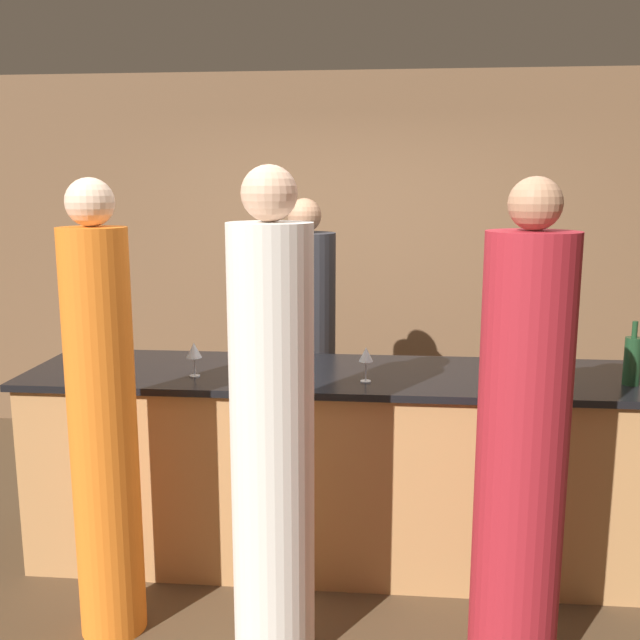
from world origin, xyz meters
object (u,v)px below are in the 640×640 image
Objects in this scene: guest_1 at (272,437)px; wine_bottle_0 at (632,360)px; guest_0 at (521,453)px; guest_2 at (103,426)px; wine_bottle_1 at (514,347)px; bartender at (305,362)px.

guest_1 is 1.78m from wine_bottle_0.
guest_0 is 1.73m from guest_2.
guest_0 is at bearing -1.02° from guest_1.
guest_0 is at bearing -97.72° from wine_bottle_1.
guest_0 is 7.12× the size of wine_bottle_1.
wine_bottle_0 is at bearing -31.64° from wine_bottle_1.
guest_0 is 0.98× the size of guest_1.
wine_bottle_1 is (0.14, 1.04, 0.19)m from guest_0.
bartender is at bearing 122.50° from guest_0.
wine_bottle_1 is at bearing 153.88° from bartender.
bartender is 1.92m from guest_0.
guest_2 reaches higher than wine_bottle_0.
guest_1 is (0.05, -1.60, 0.09)m from bartender.
guest_0 is (1.03, -1.62, 0.06)m from bartender.
bartender is 6.73× the size of wine_bottle_1.
guest_1 is (-0.98, 0.02, 0.03)m from guest_0.
guest_2 is at bearing -165.18° from wine_bottle_0.
bartender is 6.07× the size of wine_bottle_0.
guest_0 reaches higher than wine_bottle_0.
guest_2 is (-1.72, 0.11, 0.02)m from guest_0.
guest_0 is 1.07m from wine_bottle_1.
guest_0 reaches higher than wine_bottle_1.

